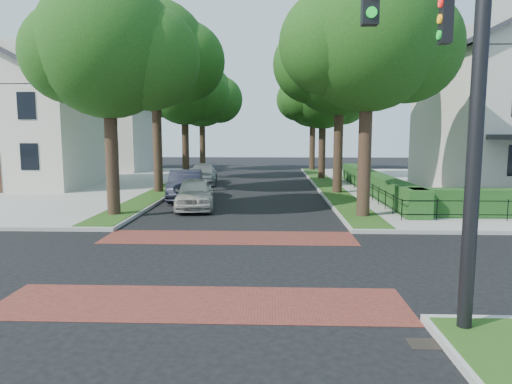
% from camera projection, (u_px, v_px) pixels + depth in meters
% --- Properties ---
extents(ground, '(120.00, 120.00, 0.00)m').
position_uv_depth(ground, '(219.00, 263.00, 13.19)').
color(ground, black).
rests_on(ground, ground).
extents(crosswalk_far, '(9.00, 2.20, 0.01)m').
position_uv_depth(crosswalk_far, '(229.00, 238.00, 16.36)').
color(crosswalk_far, maroon).
rests_on(crosswalk_far, ground).
extents(crosswalk_near, '(9.00, 2.20, 0.01)m').
position_uv_depth(crosswalk_near, '(202.00, 303.00, 10.01)').
color(crosswalk_near, maroon).
rests_on(crosswalk_near, ground).
extents(storm_drain, '(0.65, 0.45, 0.01)m').
position_uv_depth(storm_drain, '(427.00, 344.00, 8.07)').
color(storm_drain, black).
rests_on(storm_drain, ground).
extents(grass_strip_ne, '(1.60, 29.80, 0.02)m').
position_uv_depth(grass_strip_ne, '(327.00, 185.00, 31.91)').
color(grass_strip_ne, '#274814').
rests_on(grass_strip_ne, sidewalk_ne).
extents(grass_strip_nw, '(1.60, 29.80, 0.02)m').
position_uv_depth(grass_strip_nw, '(174.00, 184.00, 32.29)').
color(grass_strip_nw, '#274814').
rests_on(grass_strip_nw, sidewalk_nw).
extents(tree_right_near, '(7.75, 6.67, 10.66)m').
position_uv_depth(tree_right_near, '(369.00, 40.00, 19.19)').
color(tree_right_near, black).
rests_on(tree_right_near, sidewalk_ne).
extents(tree_right_mid, '(8.25, 7.09, 11.22)m').
position_uv_depth(tree_right_mid, '(341.00, 61.00, 27.09)').
color(tree_right_mid, black).
rests_on(tree_right_mid, sidewalk_ne).
extents(tree_right_far, '(7.25, 6.23, 9.74)m').
position_uv_depth(tree_right_far, '(324.00, 93.00, 36.12)').
color(tree_right_far, black).
rests_on(tree_right_far, sidewalk_ne).
extents(tree_right_back, '(7.50, 6.45, 10.20)m').
position_uv_depth(tree_right_back, '(314.00, 98.00, 45.00)').
color(tree_right_back, black).
rests_on(tree_right_back, sidewalk_ne).
extents(tree_left_near, '(7.50, 6.45, 10.20)m').
position_uv_depth(tree_left_near, '(112.00, 51.00, 19.63)').
color(tree_left_near, black).
rests_on(tree_left_near, sidewalk_nw).
extents(tree_left_mid, '(8.00, 6.88, 11.48)m').
position_uv_depth(tree_left_mid, '(158.00, 56.00, 27.43)').
color(tree_left_mid, black).
rests_on(tree_left_mid, sidewalk_nw).
extents(tree_left_far, '(7.00, 6.02, 9.86)m').
position_uv_depth(tree_left_far, '(186.00, 91.00, 36.48)').
color(tree_left_far, black).
rests_on(tree_left_far, sidewalk_nw).
extents(tree_left_back, '(7.75, 6.66, 10.44)m').
position_uv_depth(tree_left_back, '(203.00, 96.00, 45.39)').
color(tree_left_back, black).
rests_on(tree_left_back, sidewalk_nw).
extents(hedge_main_road, '(1.00, 18.00, 1.20)m').
position_uv_depth(hedge_main_road, '(374.00, 183.00, 27.68)').
color(hedge_main_road, '#1E3F15').
rests_on(hedge_main_road, sidewalk_ne).
extents(fence_main_road, '(0.06, 18.00, 0.90)m').
position_uv_depth(fence_main_road, '(360.00, 185.00, 27.73)').
color(fence_main_road, black).
rests_on(fence_main_road, sidewalk_ne).
extents(house_left_near, '(10.00, 9.00, 10.14)m').
position_uv_depth(house_left_near, '(22.00, 114.00, 30.94)').
color(house_left_near, beige).
rests_on(house_left_near, sidewalk_nw).
extents(house_left_far, '(10.00, 9.00, 10.14)m').
position_uv_depth(house_left_far, '(100.00, 120.00, 44.82)').
color(house_left_far, beige).
rests_on(house_left_far, sidewalk_nw).
extents(traffic_signal, '(2.17, 2.00, 8.00)m').
position_uv_depth(traffic_signal, '(462.00, 76.00, 8.04)').
color(traffic_signal, black).
rests_on(traffic_signal, sidewalk_se).
extents(parked_car_front, '(2.38, 4.74, 1.55)m').
position_uv_depth(parked_car_front, '(195.00, 193.00, 22.59)').
color(parked_car_front, '#BDB6AA').
rests_on(parked_car_front, ground).
extents(parked_car_middle, '(2.36, 5.22, 1.66)m').
position_uv_depth(parked_car_middle, '(186.00, 185.00, 25.76)').
color(parked_car_middle, black).
rests_on(parked_car_middle, ground).
extents(parked_car_rear, '(2.49, 5.21, 1.46)m').
position_uv_depth(parked_car_rear, '(203.00, 174.00, 33.58)').
color(parked_car_rear, gray).
rests_on(parked_car_rear, ground).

